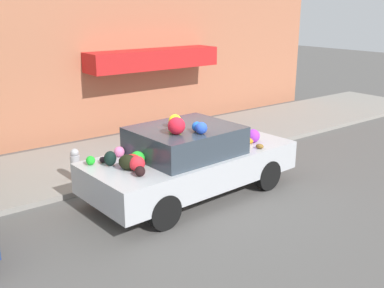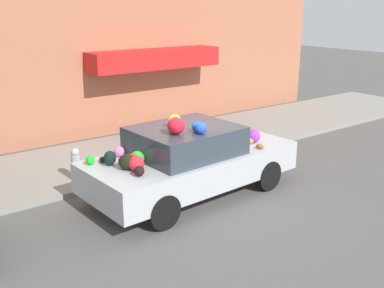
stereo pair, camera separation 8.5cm
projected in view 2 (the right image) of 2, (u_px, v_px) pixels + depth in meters
The scene contains 5 objects.
ground_plane at pixel (187, 191), 9.27m from camera, with size 60.00×60.00×0.00m, color #565451.
sidewalk_curb at pixel (124, 155), 11.33m from camera, with size 24.00×3.20×0.11m.
building_facade at pixel (87, 57), 12.44m from camera, with size 18.00×1.20×4.64m.
fire_hydrant at pixel (76, 164), 9.48m from camera, with size 0.20×0.20×0.70m.
art_car at pixel (190, 159), 8.88m from camera, with size 4.40×2.06×1.75m.
Camera 2 is at (-5.05, -6.93, 3.66)m, focal length 42.00 mm.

